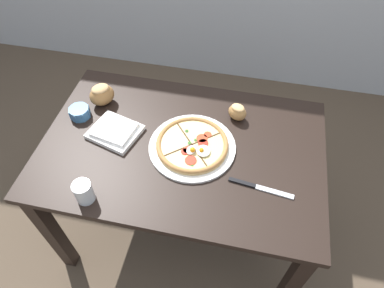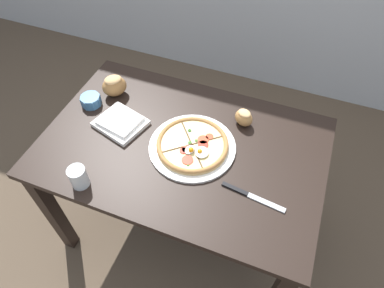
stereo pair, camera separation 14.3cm
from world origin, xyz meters
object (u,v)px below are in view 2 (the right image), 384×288
at_px(dining_table, 183,160).
at_px(bread_piece_near, 114,86).
at_px(bread_piece_mid, 244,117).
at_px(water_glass, 79,178).
at_px(pizza, 192,146).
at_px(knife_main, 252,196).
at_px(napkin_folded, 120,122).
at_px(ramekin_bowl, 91,100).

height_order(dining_table, bread_piece_near, bread_piece_near).
relative_size(bread_piece_near, bread_piece_mid, 1.36).
bearing_deg(dining_table, water_glass, -132.33).
bearing_deg(pizza, bread_piece_mid, 53.39).
xyz_separation_m(dining_table, water_glass, (-0.30, -0.33, 0.15)).
distance_m(dining_table, bread_piece_near, 0.49).
relative_size(dining_table, knife_main, 4.70).
xyz_separation_m(napkin_folded, bread_piece_mid, (0.51, 0.21, 0.02)).
bearing_deg(ramekin_bowl, water_glass, -63.59).
distance_m(ramekin_bowl, napkin_folded, 0.20).
bearing_deg(napkin_folded, bread_piece_mid, 21.90).
distance_m(pizza, bread_piece_mid, 0.27).
height_order(ramekin_bowl, bread_piece_near, bread_piece_near).
distance_m(ramekin_bowl, water_glass, 0.45).
bearing_deg(water_glass, ramekin_bowl, 116.41).
bearing_deg(ramekin_bowl, bread_piece_near, 55.32).
height_order(pizza, water_glass, water_glass).
xyz_separation_m(ramekin_bowl, knife_main, (0.84, -0.22, -0.02)).
bearing_deg(knife_main, ramekin_bowl, 172.48).
bearing_deg(dining_table, napkin_folded, 178.60).
height_order(pizza, knife_main, pizza).
bearing_deg(dining_table, bread_piece_mid, 45.68).
xyz_separation_m(bread_piece_near, knife_main, (0.77, -0.32, -0.05)).
distance_m(pizza, ramekin_bowl, 0.55).
xyz_separation_m(dining_table, knife_main, (0.34, -0.14, 0.11)).
relative_size(ramekin_bowl, water_glass, 1.05).
distance_m(bread_piece_mid, knife_main, 0.38).
height_order(pizza, ramekin_bowl, pizza).
bearing_deg(bread_piece_mid, dining_table, -134.32).
xyz_separation_m(napkin_folded, water_glass, (0.01, -0.33, 0.02)).
height_order(dining_table, napkin_folded, napkin_folded).
xyz_separation_m(dining_table, bread_piece_near, (-0.42, 0.18, 0.16)).
bearing_deg(water_glass, bread_piece_near, 104.09).
bearing_deg(bread_piece_near, bread_piece_mid, 3.06).
xyz_separation_m(dining_table, bread_piece_mid, (0.21, 0.21, 0.15)).
bearing_deg(bread_piece_mid, ramekin_bowl, -168.89).
distance_m(knife_main, water_glass, 0.67).
height_order(dining_table, water_glass, water_glass).
xyz_separation_m(pizza, bread_piece_near, (-0.47, 0.18, 0.04)).
bearing_deg(pizza, dining_table, 173.87).
relative_size(pizza, bread_piece_near, 2.56).
bearing_deg(napkin_folded, ramekin_bowl, 160.73).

